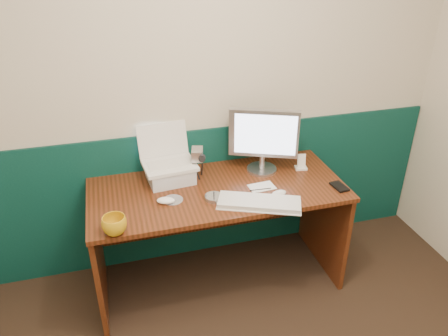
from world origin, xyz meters
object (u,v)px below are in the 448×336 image
object	(u,v)px
keyboard	(259,203)
mug	(114,225)
desk	(218,236)
monitor	(263,140)
camcorder	(197,162)
laptop	(168,148)

from	to	relation	value
keyboard	mug	bearing A→B (deg)	-153.20
desk	keyboard	distance (m)	0.50
monitor	camcorder	distance (m)	0.45
keyboard	laptop	bearing A→B (deg)	159.58
desk	laptop	size ratio (longest dim) A/B	4.91
mug	camcorder	xyz separation A→B (m)	(0.56, 0.48, 0.06)
mug	camcorder	size ratio (longest dim) A/B	0.61
camcorder	mug	bearing A→B (deg)	-124.18
laptop	mug	xyz separation A→B (m)	(-0.38, -0.49, -0.18)
camcorder	laptop	bearing A→B (deg)	-166.76
laptop	monitor	bearing A→B (deg)	-8.61
monitor	keyboard	size ratio (longest dim) A/B	0.93
desk	camcorder	xyz separation A→B (m)	(-0.09, 0.17, 0.48)
laptop	camcorder	size ratio (longest dim) A/B	1.49
desk	laptop	distance (m)	0.69
keyboard	mug	world-z (taller)	mug
monitor	camcorder	bearing A→B (deg)	-160.31
laptop	desk	bearing A→B (deg)	-38.81
desk	mug	xyz separation A→B (m)	(-0.65, -0.31, 0.43)
laptop	monitor	size ratio (longest dim) A/B	0.73
mug	camcorder	bearing A→B (deg)	40.80
laptop	mug	world-z (taller)	laptop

